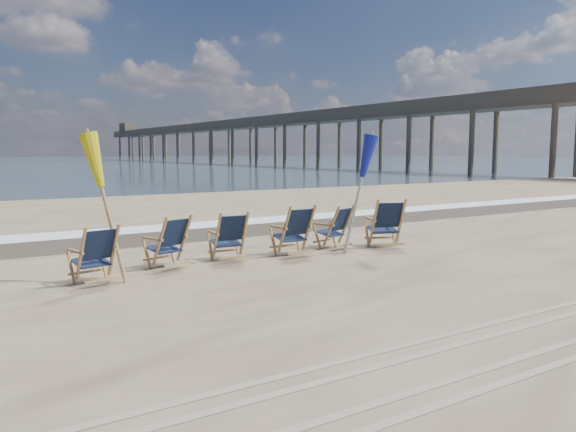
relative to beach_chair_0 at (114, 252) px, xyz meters
name	(u,v)px	position (x,y,z in m)	size (l,w,h in m)	color
surf_foam	(170,227)	(3.11, 5.82, -0.48)	(200.00, 1.40, 0.01)	silver
wet_sand_strip	(191,234)	(3.11, 4.32, -0.48)	(200.00, 2.60, 0.00)	#42362A
tire_tracks	(530,339)	(3.11, -5.28, -0.47)	(80.00, 1.30, 0.01)	gray
beach_chair_0	(114,252)	(0.00, 0.00, 0.00)	(0.61, 0.69, 0.96)	#111A31
beach_chair_1	(185,240)	(1.43, 0.56, 0.01)	(0.63, 0.70, 0.98)	#111A31
beach_chair_2	(244,235)	(2.59, 0.46, 0.01)	(0.62, 0.70, 0.98)	#111A31
beach_chair_3	(309,229)	(3.95, 0.25, 0.04)	(0.67, 0.76, 1.05)	#111A31
beach_chair_4	(347,226)	(5.15, 0.56, 0.00)	(0.61, 0.69, 0.96)	#111A31
beach_chair_5	(401,223)	(6.12, -0.10, 0.07)	(0.70, 0.79, 1.10)	#111A31
umbrella_yellow	(106,166)	(-0.06, 0.04, 1.38)	(0.30, 0.30, 2.40)	#B1844F
umbrella_blue	(357,161)	(4.83, -0.17, 1.41)	(0.30, 0.30, 2.44)	#A5A5AD
fishing_pier	(247,136)	(41.11, 71.52, 4.17)	(4.40, 140.00, 9.30)	brown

